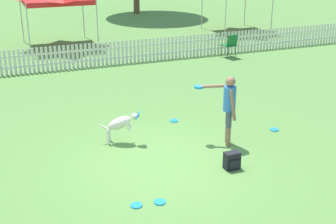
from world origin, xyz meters
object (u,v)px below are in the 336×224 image
(backpack_on_grass, at_px, (232,161))
(folding_chair_blue_left, at_px, (230,44))
(handler_person, at_px, (228,103))
(frisbee_midfield, at_px, (160,202))
(frisbee_far_scatter, at_px, (136,205))
(frisbee_near_handler, at_px, (274,130))
(leaping_dog, at_px, (121,123))
(frisbee_near_dog, at_px, (174,121))

(backpack_on_grass, relative_size, folding_chair_blue_left, 0.40)
(handler_person, xyz_separation_m, frisbee_midfield, (-2.32, -1.80, -1.00))
(frisbee_midfield, distance_m, backpack_on_grass, 1.97)
(frisbee_far_scatter, bearing_deg, frisbee_near_handler, 25.50)
(frisbee_near_handler, relative_size, folding_chair_blue_left, 0.23)
(frisbee_near_handler, height_order, folding_chair_blue_left, folding_chair_blue_left)
(leaping_dog, relative_size, frisbee_far_scatter, 4.67)
(handler_person, relative_size, leaping_dog, 1.62)
(frisbee_midfield, xyz_separation_m, folding_chair_blue_left, (6.30, 8.90, 0.54))
(frisbee_near_handler, bearing_deg, backpack_on_grass, -144.53)
(frisbee_far_scatter, distance_m, backpack_on_grass, 2.36)
(frisbee_near_handler, xyz_separation_m, frisbee_midfield, (-3.81, -2.08, 0.00))
(leaping_dog, bearing_deg, folding_chair_blue_left, 158.11)
(leaping_dog, bearing_deg, frisbee_near_dog, 138.73)
(frisbee_midfield, distance_m, folding_chair_blue_left, 10.92)
(leaping_dog, xyz_separation_m, frisbee_far_scatter, (-0.51, -2.71, -0.48))
(backpack_on_grass, bearing_deg, handler_person, 67.13)
(handler_person, relative_size, frisbee_far_scatter, 7.55)
(backpack_on_grass, bearing_deg, frisbee_near_dog, 92.34)
(leaping_dog, bearing_deg, backpack_on_grass, 63.57)
(frisbee_near_handler, bearing_deg, leaping_dog, 169.61)
(leaping_dog, xyz_separation_m, frisbee_midfield, (-0.09, -2.76, -0.48))
(handler_person, bearing_deg, frisbee_far_scatter, 145.85)
(frisbee_near_handler, relative_size, frisbee_far_scatter, 1.00)
(frisbee_far_scatter, bearing_deg, leaping_dog, 79.24)
(frisbee_far_scatter, relative_size, backpack_on_grass, 0.58)
(frisbee_near_handler, relative_size, frisbee_near_dog, 1.00)
(folding_chair_blue_left, bearing_deg, frisbee_near_handler, 60.73)
(handler_person, xyz_separation_m, frisbee_far_scatter, (-2.75, -1.74, -1.00))
(frisbee_far_scatter, bearing_deg, frisbee_midfield, -7.19)
(frisbee_near_dog, bearing_deg, leaping_dog, -154.69)
(frisbee_midfield, bearing_deg, frisbee_near_handler, 28.56)
(frisbee_near_handler, xyz_separation_m, frisbee_far_scatter, (-4.24, -2.02, 0.00))
(frisbee_near_dog, xyz_separation_m, frisbee_far_scatter, (-2.16, -3.48, 0.00))
(frisbee_far_scatter, height_order, folding_chair_blue_left, folding_chair_blue_left)
(handler_person, height_order, frisbee_midfield, handler_person)
(leaping_dog, distance_m, frisbee_midfield, 2.80)
(handler_person, distance_m, frisbee_near_handler, 1.82)
(backpack_on_grass, bearing_deg, frisbee_near_handler, 35.47)
(frisbee_near_dog, bearing_deg, frisbee_midfield, -116.08)
(frisbee_near_handler, height_order, backpack_on_grass, backpack_on_grass)
(handler_person, xyz_separation_m, leaping_dog, (-2.23, 0.96, -0.52))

